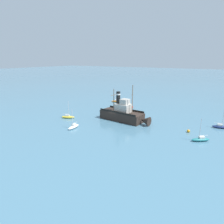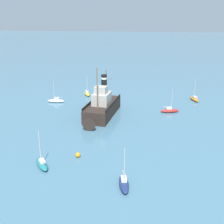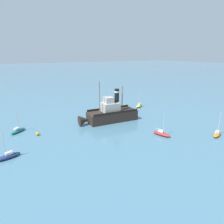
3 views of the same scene
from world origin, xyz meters
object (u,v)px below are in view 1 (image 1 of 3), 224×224
(old_tugboat, at_px, (124,114))
(mooring_buoy, at_px, (188,131))
(sailboat_yellow, at_px, (68,117))
(sailboat_red, at_px, (131,107))
(sailboat_navy, at_px, (220,127))
(sailboat_orange, at_px, (116,101))
(sailboat_teal, at_px, (201,139))
(sailboat_white, at_px, (74,127))

(old_tugboat, xyz_separation_m, mooring_buoy, (-0.10, 17.04, -1.48))
(sailboat_yellow, bearing_deg, sailboat_red, 153.12)
(sailboat_yellow, height_order, sailboat_navy, same)
(sailboat_navy, bearing_deg, mooring_buoy, -39.63)
(old_tugboat, height_order, sailboat_orange, old_tugboat)
(sailboat_teal, xyz_separation_m, sailboat_navy, (-11.02, 2.70, 0.00))
(sailboat_navy, bearing_deg, sailboat_teal, -13.77)
(sailboat_red, height_order, sailboat_yellow, same)
(sailboat_white, distance_m, mooring_buoy, 27.04)
(sailboat_orange, relative_size, sailboat_white, 1.00)
(sailboat_teal, bearing_deg, sailboat_red, -124.44)
(sailboat_white, bearing_deg, sailboat_yellow, -126.85)
(sailboat_teal, xyz_separation_m, mooring_buoy, (-3.88, -3.21, -0.08))
(old_tugboat, height_order, mooring_buoy, old_tugboat)
(sailboat_teal, relative_size, mooring_buoy, 6.97)
(old_tugboat, relative_size, mooring_buoy, 20.83)
(sailboat_orange, bearing_deg, sailboat_red, 58.38)
(sailboat_yellow, bearing_deg, sailboat_orange, 178.93)
(sailboat_teal, bearing_deg, sailboat_navy, 166.23)
(sailboat_teal, xyz_separation_m, sailboat_red, (-16.86, -24.60, 0.00))
(sailboat_orange, bearing_deg, sailboat_teal, 56.33)
(sailboat_red, distance_m, mooring_buoy, 25.02)
(sailboat_orange, height_order, sailboat_teal, same)
(sailboat_navy, xyz_separation_m, mooring_buoy, (7.14, -5.91, -0.08))
(old_tugboat, xyz_separation_m, sailboat_navy, (-7.24, 22.95, -1.40))
(sailboat_teal, height_order, sailboat_yellow, same)
(sailboat_red, height_order, sailboat_white, same)
(sailboat_yellow, xyz_separation_m, mooring_buoy, (-6.70, 31.36, -0.08))
(old_tugboat, xyz_separation_m, sailboat_teal, (3.78, 20.25, -1.40))
(sailboat_red, bearing_deg, sailboat_teal, 55.56)
(sailboat_teal, distance_m, sailboat_navy, 11.35)
(sailboat_yellow, distance_m, sailboat_navy, 39.76)
(mooring_buoy, bearing_deg, sailboat_navy, 140.37)
(sailboat_red, xyz_separation_m, sailboat_yellow, (19.68, -9.98, 0.00))
(old_tugboat, bearing_deg, sailboat_teal, 79.42)
(sailboat_yellow, bearing_deg, sailboat_navy, 110.37)
(sailboat_yellow, bearing_deg, sailboat_teal, 94.66)
(sailboat_red, bearing_deg, sailboat_white, -6.42)
(sailboat_orange, height_order, sailboat_yellow, same)
(mooring_buoy, bearing_deg, sailboat_white, -63.50)
(old_tugboat, bearing_deg, sailboat_white, -30.90)
(sailboat_orange, bearing_deg, sailboat_white, 12.20)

